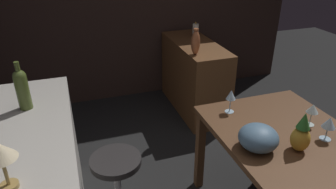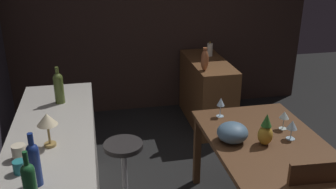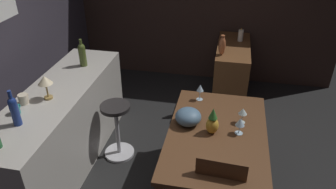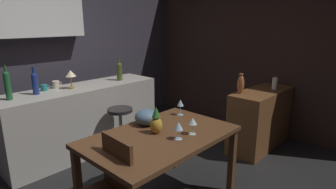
{
  "view_description": "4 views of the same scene",
  "coord_description": "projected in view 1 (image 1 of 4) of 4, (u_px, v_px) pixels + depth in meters",
  "views": [
    {
      "loc": [
        -1.18,
        1.0,
        1.88
      ],
      "look_at": [
        0.85,
        0.31,
        0.8
      ],
      "focal_mm": 33.48,
      "sensor_mm": 36.0,
      "label": 1
    },
    {
      "loc": [
        -2.3,
        1.0,
        2.18
      ],
      "look_at": [
        0.98,
        0.32,
        0.81
      ],
      "focal_mm": 40.45,
      "sensor_mm": 36.0,
      "label": 2
    },
    {
      "loc": [
        -2.3,
        -0.3,
        2.49
      ],
      "look_at": [
        0.59,
        0.29,
        0.74
      ],
      "focal_mm": 34.46,
      "sensor_mm": 36.0,
      "label": 3
    },
    {
      "loc": [
        -1.62,
        -1.91,
        1.73
      ],
      "look_at": [
        0.84,
        0.4,
        0.83
      ],
      "focal_mm": 29.39,
      "sensor_mm": 36.0,
      "label": 4
    }
  ],
  "objects": [
    {
      "name": "dining_table",
      "position": [
        301.0,
        159.0,
        1.93
      ],
      "size": [
        1.38,
        0.87,
        0.74
      ],
      "color": "#56351E",
      "rests_on": "ground_plane"
    },
    {
      "name": "wine_glass_left",
      "position": [
        313.0,
        109.0,
        2.07
      ],
      "size": [
        0.08,
        0.08,
        0.16
      ],
      "color": "silver",
      "rests_on": "dining_table"
    },
    {
      "name": "vase_copper",
      "position": [
        196.0,
        42.0,
        3.09
      ],
      "size": [
        0.09,
        0.09,
        0.26
      ],
      "color": "#B26038",
      "rests_on": "sideboard_cabinet"
    },
    {
      "name": "pineapple_centerpiece",
      "position": [
        301.0,
        135.0,
        1.83
      ],
      "size": [
        0.11,
        0.11,
        0.25
      ],
      "color": "gold",
      "rests_on": "dining_table"
    },
    {
      "name": "wine_glass_right",
      "position": [
        231.0,
        96.0,
        2.22
      ],
      "size": [
        0.07,
        0.07,
        0.17
      ],
      "color": "silver",
      "rests_on": "dining_table"
    },
    {
      "name": "pillar_candle_tall",
      "position": [
        195.0,
        31.0,
        3.63
      ],
      "size": [
        0.07,
        0.07,
        0.19
      ],
      "color": "white",
      "rests_on": "sideboard_cabinet"
    },
    {
      "name": "counter_lamp",
      "position": [
        0.0,
        154.0,
        1.29
      ],
      "size": [
        0.14,
        0.14,
        0.24
      ],
      "color": "#A58447",
      "rests_on": "kitchen_counter"
    },
    {
      "name": "fruit_bowl",
      "position": [
        259.0,
        138.0,
        1.86
      ],
      "size": [
        0.24,
        0.24,
        0.15
      ],
      "primitive_type": "ellipsoid",
      "color": "slate",
      "rests_on": "dining_table"
    },
    {
      "name": "wine_glass_center",
      "position": [
        329.0,
        123.0,
        1.92
      ],
      "size": [
        0.08,
        0.08,
        0.16
      ],
      "color": "silver",
      "rests_on": "dining_table"
    },
    {
      "name": "wine_bottle_olive",
      "position": [
        22.0,
        88.0,
        1.94
      ],
      "size": [
        0.08,
        0.08,
        0.32
      ],
      "color": "#475623",
      "rests_on": "kitchen_counter"
    },
    {
      "name": "sideboard_cabinet",
      "position": [
        194.0,
        77.0,
        3.67
      ],
      "size": [
        1.1,
        0.44,
        0.82
      ],
      "primitive_type": "cube",
      "color": "brown",
      "rests_on": "ground_plane"
    }
  ]
}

